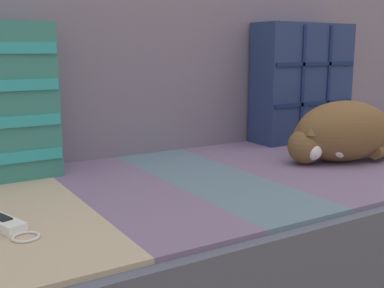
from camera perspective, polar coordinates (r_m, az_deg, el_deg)
couch at (r=1.47m, az=8.65°, el=-10.10°), size 2.19×0.88×0.41m
sofa_backrest at (r=1.67m, az=0.80°, el=9.88°), size 2.15×0.14×0.57m
throw_pillow_quilted at (r=1.77m, az=12.91°, el=7.10°), size 0.38×0.14×0.41m
sleeping_cat at (r=1.46m, az=17.17°, el=1.21°), size 0.36×0.23×0.18m
game_remote_far at (r=0.97m, az=-21.73°, el=-8.62°), size 0.10×0.19×0.02m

